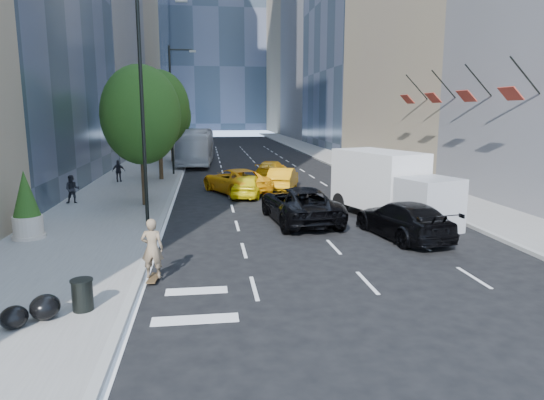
{
  "coord_description": "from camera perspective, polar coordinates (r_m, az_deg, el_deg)",
  "views": [
    {
      "loc": [
        -3.81,
        -17.67,
        5.23
      ],
      "look_at": [
        -1.19,
        1.69,
        1.6
      ],
      "focal_mm": 32.0,
      "sensor_mm": 36.0,
      "label": 1
    }
  ],
  "objects": [
    {
      "name": "taxi_b",
      "position": [
        32.38,
        1.28,
        2.55
      ],
      "size": [
        2.85,
        4.75,
        1.48
      ],
      "primitive_type": "imported",
      "rotation": [
        0.0,
        0.0,
        2.84
      ],
      "color": "orange",
      "rests_on": "ground"
    },
    {
      "name": "garbage_bags",
      "position": [
        13.36,
        -26.31,
        -11.63
      ],
      "size": [
        1.24,
        1.2,
        0.61
      ],
      "color": "black",
      "rests_on": "sidewalk_left"
    },
    {
      "name": "taxi_c",
      "position": [
        31.05,
        -4.28,
        2.28
      ],
      "size": [
        4.73,
        6.27,
        1.58
      ],
      "primitive_type": "imported",
      "rotation": [
        0.0,
        0.0,
        3.56
      ],
      "color": "#FAA30D",
      "rests_on": "ground"
    },
    {
      "name": "tree_near",
      "position": [
        26.89,
        -15.15,
        9.61
      ],
      "size": [
        4.2,
        4.2,
        7.46
      ],
      "color": "black",
      "rests_on": "sidewalk_left"
    },
    {
      "name": "trash_can",
      "position": [
        13.59,
        -21.4,
        -10.42
      ],
      "size": [
        0.53,
        0.53,
        0.79
      ],
      "primitive_type": "cylinder",
      "color": "black",
      "rests_on": "sidewalk_left"
    },
    {
      "name": "black_sedan_mercedes",
      "position": [
        20.8,
        15.17,
        -2.24
      ],
      "size": [
        3.0,
        5.57,
        1.53
      ],
      "primitive_type": "imported",
      "rotation": [
        0.0,
        0.0,
        3.31
      ],
      "color": "black",
      "rests_on": "ground"
    },
    {
      "name": "sidewalk_right",
      "position": [
        49.9,
        8.44,
        4.49
      ],
      "size": [
        4.0,
        120.0,
        0.15
      ],
      "primitive_type": "cube",
      "color": "slate",
      "rests_on": "ground"
    },
    {
      "name": "tree_mid",
      "position": [
        36.83,
        -13.2,
        10.39
      ],
      "size": [
        4.5,
        4.5,
        7.99
      ],
      "color": "black",
      "rests_on": "sidewalk_left"
    },
    {
      "name": "pedestrian_b",
      "position": [
        36.48,
        -17.59,
        3.26
      ],
      "size": [
        0.91,
        0.39,
        1.55
      ],
      "primitive_type": "imported",
      "rotation": [
        0.0,
        0.0,
        3.15
      ],
      "color": "black",
      "rests_on": "sidewalk_left"
    },
    {
      "name": "box_truck",
      "position": [
        23.9,
        13.78,
        1.62
      ],
      "size": [
        4.56,
        7.23,
        3.26
      ],
      "rotation": [
        0.0,
        0.0,
        0.34
      ],
      "color": "#BBBBBB",
      "rests_on": "ground"
    },
    {
      "name": "traffic_signal",
      "position": [
        57.74,
        -10.4,
        9.37
      ],
      "size": [
        2.48,
        0.53,
        5.2
      ],
      "color": "black",
      "rests_on": "sidewalk_left"
    },
    {
      "name": "facade_flags",
      "position": [
        31.23,
        20.31,
        11.64
      ],
      "size": [
        1.85,
        13.3,
        2.05
      ],
      "color": "black",
      "rests_on": "ground"
    },
    {
      "name": "taxi_d",
      "position": [
        38.05,
        -0.07,
        3.64
      ],
      "size": [
        3.28,
        4.97,
        1.34
      ],
      "primitive_type": "imported",
      "rotation": [
        0.0,
        0.0,
        2.81
      ],
      "color": "#FFB00D",
      "rests_on": "ground"
    },
    {
      "name": "city_bus",
      "position": [
        48.36,
        -8.9,
        6.22
      ],
      "size": [
        3.49,
        12.33,
        3.4
      ],
      "primitive_type": "imported",
      "rotation": [
        0.0,
        0.0,
        -0.05
      ],
      "color": "silver",
      "rests_on": "ground"
    },
    {
      "name": "ground",
      "position": [
        18.82,
        4.32,
        -5.64
      ],
      "size": [
        160.0,
        160.0,
        0.0
      ],
      "primitive_type": "plane",
      "color": "black",
      "rests_on": "ground"
    },
    {
      "name": "lamp_far",
      "position": [
        39.76,
        -11.54,
        11.16
      ],
      "size": [
        2.13,
        0.22,
        10.0
      ],
      "color": "black",
      "rests_on": "sidewalk_left"
    },
    {
      "name": "taxi_a",
      "position": [
        29.62,
        -2.82,
        1.73
      ],
      "size": [
        2.6,
        4.43,
        1.41
      ],
      "primitive_type": "imported",
      "rotation": [
        0.0,
        0.0,
        2.9
      ],
      "color": "yellow",
      "rests_on": "ground"
    },
    {
      "name": "sidewalk_left",
      "position": [
        48.23,
        -13.86,
        4.09
      ],
      "size": [
        6.0,
        120.0,
        0.15
      ],
      "primitive_type": "cube",
      "color": "slate",
      "rests_on": "ground"
    },
    {
      "name": "lamp_near",
      "position": [
        21.83,
        -14.61,
        11.72
      ],
      "size": [
        2.13,
        0.22,
        10.0
      ],
      "color": "black",
      "rests_on": "sidewalk_left"
    },
    {
      "name": "tower_right_far",
      "position": [
        120.15,
        5.13,
        19.96
      ],
      "size": [
        20.0,
        24.0,
        50.0
      ],
      "primitive_type": "cube",
      "color": "gray",
      "rests_on": "ground"
    },
    {
      "name": "black_sedan_lincoln",
      "position": [
        22.93,
        3.28,
        -0.52
      ],
      "size": [
        3.34,
        6.31,
        1.69
      ],
      "primitive_type": "imported",
      "rotation": [
        0.0,
        0.0,
        3.23
      ],
      "color": "black",
      "rests_on": "ground"
    },
    {
      "name": "pedestrian_a",
      "position": [
        28.87,
        -22.44,
        1.17
      ],
      "size": [
        0.82,
        0.67,
        1.57
      ],
      "primitive_type": "imported",
      "rotation": [
        0.0,
        0.0,
        0.1
      ],
      "color": "black",
      "rests_on": "sidewalk_left"
    },
    {
      "name": "tree_far",
      "position": [
        49.79,
        -11.76,
        9.62
      ],
      "size": [
        3.9,
        3.9,
        6.92
      ],
      "color": "black",
      "rests_on": "sidewalk_left"
    },
    {
      "name": "skateboarder",
      "position": [
        15.39,
        -13.89,
        -6.0
      ],
      "size": [
        0.73,
        0.52,
        1.87
      ],
      "primitive_type": "imported",
      "rotation": [
        0.0,
        0.0,
        3.03
      ],
      "color": "brown",
      "rests_on": "ground"
    },
    {
      "name": "planter_shrub",
      "position": [
        21.67,
        -26.94,
        -0.65
      ],
      "size": [
        1.15,
        1.15,
        2.75
      ],
      "color": "#B8AA99",
      "rests_on": "sidewalk_left"
    }
  ]
}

